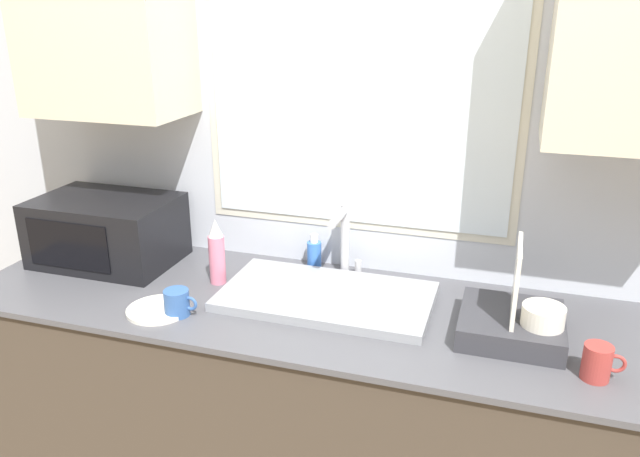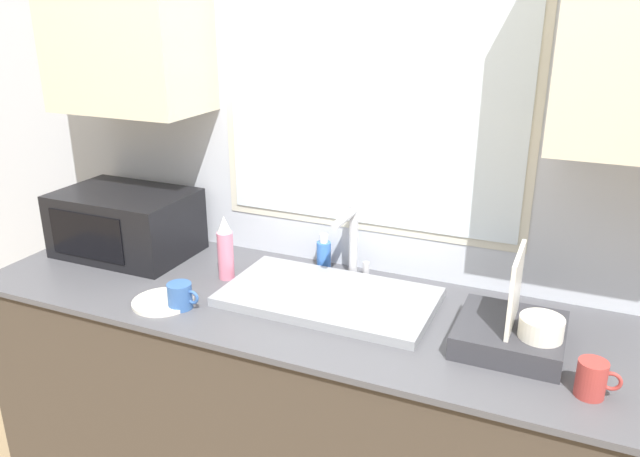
{
  "view_description": "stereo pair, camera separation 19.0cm",
  "coord_description": "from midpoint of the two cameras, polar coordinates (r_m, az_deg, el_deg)",
  "views": [
    {
      "loc": [
        0.52,
        -1.4,
        1.82
      ],
      "look_at": [
        -0.02,
        0.3,
        1.16
      ],
      "focal_mm": 35.0,
      "sensor_mm": 36.0,
      "label": 1
    },
    {
      "loc": [
        0.7,
        -1.33,
        1.82
      ],
      "look_at": [
        -0.02,
        0.3,
        1.16
      ],
      "focal_mm": 35.0,
      "sensor_mm": 36.0,
      "label": 2
    }
  ],
  "objects": [
    {
      "name": "mug_by_rack",
      "position": [
        1.77,
        21.25,
        -11.43
      ],
      "size": [
        0.11,
        0.07,
        0.1
      ],
      "color": "#A53833",
      "rests_on": "countertop"
    },
    {
      "name": "microwave",
      "position": [
        2.5,
        -20.99,
        -0.19
      ],
      "size": [
        0.51,
        0.35,
        0.25
      ],
      "color": "black",
      "rests_on": "countertop"
    },
    {
      "name": "sink_basin",
      "position": [
        2.07,
        -2.04,
        -6.29
      ],
      "size": [
        0.69,
        0.39,
        0.03
      ],
      "color": "gray",
      "rests_on": "countertop"
    },
    {
      "name": "small_plate",
      "position": [
        2.1,
        -17.15,
        -7.17
      ],
      "size": [
        0.2,
        0.2,
        0.01
      ],
      "color": "silver",
      "rests_on": "countertop"
    },
    {
      "name": "faucet",
      "position": [
        2.18,
        -0.26,
        -0.72
      ],
      "size": [
        0.08,
        0.19,
        0.26
      ],
      "color": "#B7B7BC",
      "rests_on": "countertop"
    },
    {
      "name": "wall_back",
      "position": [
        2.16,
        0.84,
        9.11
      ],
      "size": [
        6.0,
        0.38,
        2.6
      ],
      "color": "silver",
      "rests_on": "ground_plane"
    },
    {
      "name": "mug_near_sink",
      "position": [
        2.04,
        -15.56,
        -6.62
      ],
      "size": [
        0.11,
        0.08,
        0.09
      ],
      "color": "#335999",
      "rests_on": "countertop"
    },
    {
      "name": "soap_bottle",
      "position": [
        2.29,
        -2.92,
        -2.4
      ],
      "size": [
        0.05,
        0.05,
        0.14
      ],
      "color": "blue",
      "rests_on": "countertop"
    },
    {
      "name": "dish_rack",
      "position": [
        1.9,
        14.67,
        -8.21
      ],
      "size": [
        0.3,
        0.3,
        0.29
      ],
      "color": "#333338",
      "rests_on": "countertop"
    },
    {
      "name": "countertop",
      "position": [
        2.27,
        -1.79,
        -17.07
      ],
      "size": [
        2.47,
        0.7,
        0.88
      ],
      "color": "#42382D",
      "rests_on": "ground_plane"
    },
    {
      "name": "spray_bottle",
      "position": [
        2.2,
        -11.88,
        -2.23
      ],
      "size": [
        0.06,
        0.06,
        0.23
      ],
      "color": "#D8728C",
      "rests_on": "countertop"
    }
  ]
}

